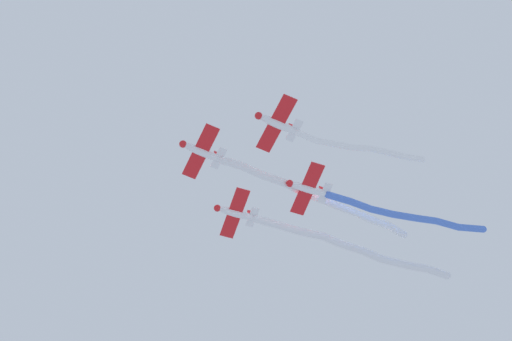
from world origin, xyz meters
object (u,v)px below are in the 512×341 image
object	(u,v)px
airplane_left_wing	(277,123)
airplane_slot	(308,189)
airplane_right_wing	(235,213)
airplane_lead	(201,151)

from	to	relation	value
airplane_left_wing	airplane_slot	distance (m)	8.88
airplane_right_wing	airplane_slot	bearing A→B (deg)	138.49
airplane_lead	airplane_left_wing	size ratio (longest dim) A/B	1.00
airplane_left_wing	airplane_right_wing	distance (m)	12.58
airplane_right_wing	airplane_slot	size ratio (longest dim) A/B	1.00
airplane_left_wing	airplane_lead	bearing A→B (deg)	-48.66
airplane_slot	airplane_left_wing	bearing A→B (deg)	47.73
airplane_lead	airplane_right_wing	bearing A→B (deg)	-138.83
airplane_left_wing	airplane_right_wing	xyz separation A→B (m)	(-2.40, -12.32, 0.70)
airplane_lead	airplane_slot	world-z (taller)	airplane_lead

